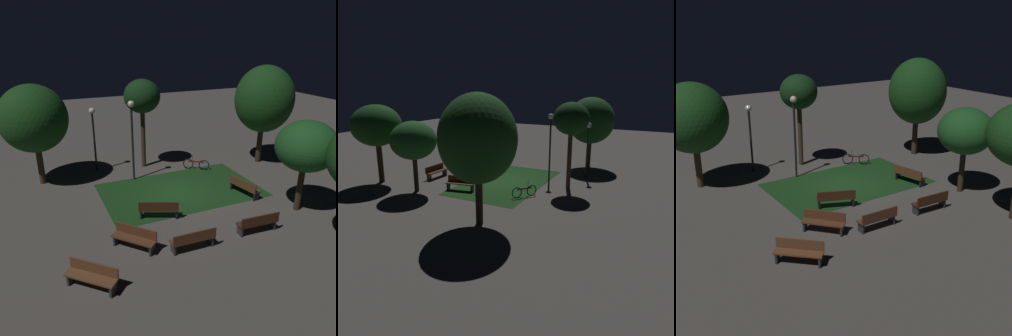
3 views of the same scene
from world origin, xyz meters
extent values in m
plane|color=#56514C|center=(0.00, 0.00, 0.00)|extent=(60.00, 60.00, 0.00)
cube|color=#194219|center=(0.28, 0.21, 0.01)|extent=(8.33, 4.98, 0.01)
cube|color=brown|center=(-1.53, -4.67, 0.45)|extent=(1.81, 0.52, 0.06)
cube|color=brown|center=(-1.53, -4.88, 0.68)|extent=(1.80, 0.10, 0.40)
cube|color=#2D2D33|center=(-2.33, -4.66, 0.21)|extent=(0.09, 0.39, 0.42)
cube|color=#2D2D33|center=(-0.73, -4.69, 0.21)|extent=(0.09, 0.39, 0.42)
cube|color=#422314|center=(1.53, -4.67, 0.45)|extent=(1.82, 0.58, 0.06)
cube|color=#422314|center=(1.52, -4.88, 0.68)|extent=(1.80, 0.16, 0.40)
cube|color=#2D2D33|center=(0.73, -4.63, 0.21)|extent=(0.10, 0.39, 0.42)
cube|color=#2D2D33|center=(2.33, -4.72, 0.21)|extent=(0.10, 0.39, 0.42)
cube|color=brown|center=(3.13, -1.57, 0.45)|extent=(0.82, 1.86, 0.06)
cube|color=brown|center=(2.92, -1.61, 0.68)|extent=(0.41, 1.78, 0.40)
cube|color=black|center=(2.97, -0.78, 0.21)|extent=(0.39, 0.15, 0.42)
cube|color=black|center=(3.29, -2.35, 0.21)|extent=(0.39, 0.15, 0.42)
cube|color=brown|center=(-5.56, -5.30, 0.45)|extent=(1.64, 1.58, 0.06)
cube|color=brown|center=(-5.42, -5.14, 0.68)|extent=(1.35, 1.28, 0.40)
cube|color=#2D2D33|center=(-4.98, -5.85, 0.21)|extent=(0.32, 0.33, 0.42)
cube|color=#2D2D33|center=(-6.14, -4.75, 0.21)|extent=(0.32, 0.33, 0.42)
cube|color=#422314|center=(-1.85, -1.95, 0.45)|extent=(1.84, 1.15, 0.06)
cube|color=#422314|center=(-1.93, -2.15, 0.68)|extent=(1.68, 0.76, 0.40)
cube|color=black|center=(-2.58, -1.64, 0.21)|extent=(0.22, 0.38, 0.42)
cube|color=black|center=(-1.11, -2.27, 0.21)|extent=(0.22, 0.38, 0.42)
cube|color=brown|center=(-3.62, -3.78, 0.45)|extent=(1.56, 1.66, 0.06)
cube|color=brown|center=(-3.47, -3.64, 0.68)|extent=(1.25, 1.38, 0.40)
cube|color=#2D2D33|center=(-3.09, -4.38, 0.21)|extent=(0.34, 0.32, 0.42)
cube|color=#2D2D33|center=(-4.16, -3.19, 0.21)|extent=(0.34, 0.32, 0.42)
cylinder|color=#38281C|center=(4.49, -3.86, 1.22)|extent=(0.28, 0.28, 2.43)
ellipsoid|color=#1E5623|center=(4.49, -3.86, 3.19)|extent=(2.74, 2.74, 2.31)
cylinder|color=#423021|center=(-0.37, 4.29, 1.91)|extent=(0.28, 0.28, 3.82)
ellipsoid|color=#143816|center=(-0.37, 4.29, 4.42)|extent=(2.16, 2.16, 1.98)
cylinder|color=#38281C|center=(6.81, 2.13, 1.55)|extent=(0.34, 0.34, 3.10)
ellipsoid|color=#194719|center=(6.81, 2.13, 4.09)|extent=(3.59, 3.59, 4.08)
cylinder|color=#423021|center=(-6.45, 4.13, 1.35)|extent=(0.34, 0.34, 2.71)
ellipsoid|color=#194719|center=(-6.45, 4.13, 3.69)|extent=(3.58, 3.58, 3.57)
cylinder|color=black|center=(-3.29, 4.71, 1.79)|extent=(0.12, 0.12, 3.57)
sphere|color=white|center=(-3.29, 4.71, 3.72)|extent=(0.36, 0.36, 0.36)
cylinder|color=black|center=(-1.58, 2.58, 2.11)|extent=(0.12, 0.12, 4.21)
sphere|color=#F2EDCC|center=(-1.58, 2.58, 4.36)|extent=(0.36, 0.36, 0.36)
torus|color=black|center=(2.81, 2.19, 0.33)|extent=(0.56, 0.45, 0.66)
torus|color=black|center=(2.02, 2.79, 0.33)|extent=(0.56, 0.45, 0.66)
cube|color=maroon|center=(2.41, 2.49, 0.51)|extent=(0.81, 0.63, 0.08)
cylinder|color=maroon|center=(2.22, 2.64, 0.73)|extent=(0.03, 0.03, 0.40)
camera|label=1|loc=(-6.61, -14.08, 7.75)|focal=34.94mm
camera|label=2|loc=(18.86, 9.72, 6.46)|focal=34.49mm
camera|label=3|loc=(-11.37, -17.03, 8.36)|focal=44.47mm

